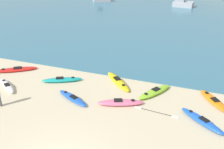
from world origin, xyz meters
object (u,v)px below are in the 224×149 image
object	(u,v)px
kayak_on_sand_1	(118,81)
loose_paddle	(156,112)
moored_boat_0	(183,4)
kayak_on_sand_2	(154,92)
kayak_on_sand_6	(213,100)
kayak_on_sand_4	(16,69)
kayak_on_sand_7	(7,86)
kayak_on_sand_3	(62,80)
kayak_on_sand_8	(72,98)
kayak_on_sand_0	(202,121)
kayak_on_sand_5	(120,103)

from	to	relation	value
kayak_on_sand_1	loose_paddle	distance (m)	4.48
moored_boat_0	kayak_on_sand_2	bearing A→B (deg)	-86.88
moored_boat_0	kayak_on_sand_6	bearing A→B (deg)	-79.87
kayak_on_sand_4	kayak_on_sand_7	distance (m)	2.87
kayak_on_sand_3	kayak_on_sand_8	size ratio (longest dim) A/B	1.05
kayak_on_sand_0	kayak_on_sand_4	size ratio (longest dim) A/B	0.84
kayak_on_sand_3	loose_paddle	world-z (taller)	kayak_on_sand_3
kayak_on_sand_6	moored_boat_0	distance (m)	31.51
kayak_on_sand_3	loose_paddle	xyz separation A→B (m)	(7.50, -1.61, -0.14)
loose_paddle	kayak_on_sand_1	bearing A→B (deg)	140.79
kayak_on_sand_4	kayak_on_sand_8	world-z (taller)	kayak_on_sand_8
kayak_on_sand_8	loose_paddle	bearing A→B (deg)	4.74
kayak_on_sand_5	kayak_on_sand_7	size ratio (longest dim) A/B	1.17
kayak_on_sand_5	kayak_on_sand_6	size ratio (longest dim) A/B	1.07
kayak_on_sand_0	loose_paddle	bearing A→B (deg)	176.36
kayak_on_sand_2	kayak_on_sand_6	bearing A→B (deg)	3.97
kayak_on_sand_5	kayak_on_sand_4	bearing A→B (deg)	168.83
kayak_on_sand_2	kayak_on_sand_4	bearing A→B (deg)	-178.93
kayak_on_sand_5	kayak_on_sand_0	bearing A→B (deg)	-2.60
kayak_on_sand_3	kayak_on_sand_8	world-z (taller)	kayak_on_sand_3
kayak_on_sand_0	kayak_on_sand_5	xyz separation A→B (m)	(-4.99, 0.23, 0.00)
kayak_on_sand_5	loose_paddle	size ratio (longest dim) A/B	1.07
kayak_on_sand_0	moored_boat_0	bearing A→B (deg)	98.36
kayak_on_sand_3	kayak_on_sand_5	xyz separation A→B (m)	(5.16, -1.55, 0.01)
kayak_on_sand_4	kayak_on_sand_8	xyz separation A→B (m)	(6.52, -2.43, 0.01)
kayak_on_sand_1	kayak_on_sand_3	bearing A→B (deg)	-163.09
kayak_on_sand_1	kayak_on_sand_5	xyz separation A→B (m)	(1.13, -2.77, 0.01)
kayak_on_sand_8	kayak_on_sand_2	bearing A→B (deg)	28.26
kayak_on_sand_2	kayak_on_sand_8	size ratio (longest dim) A/B	1.07
kayak_on_sand_2	loose_paddle	world-z (taller)	kayak_on_sand_2
kayak_on_sand_3	loose_paddle	distance (m)	7.67
kayak_on_sand_2	kayak_on_sand_1	bearing A→B (deg)	167.31
kayak_on_sand_1	kayak_on_sand_2	world-z (taller)	kayak_on_sand_2
kayak_on_sand_6	kayak_on_sand_2	bearing A→B (deg)	-176.03
kayak_on_sand_0	kayak_on_sand_1	size ratio (longest dim) A/B	0.94
kayak_on_sand_5	moored_boat_0	size ratio (longest dim) A/B	0.86
kayak_on_sand_4	kayak_on_sand_2	bearing A→B (deg)	1.07
moored_boat_0	loose_paddle	xyz separation A→B (m)	(2.30, -33.47, -0.54)
kayak_on_sand_1	kayak_on_sand_6	world-z (taller)	kayak_on_sand_1
kayak_on_sand_0	kayak_on_sand_7	bearing A→B (deg)	-178.18
kayak_on_sand_0	kayak_on_sand_8	distance (m)	8.16
kayak_on_sand_7	kayak_on_sand_3	bearing A→B (deg)	34.19
kayak_on_sand_1	kayak_on_sand_7	distance (m)	8.04
kayak_on_sand_1	kayak_on_sand_2	distance (m)	2.95
kayak_on_sand_1	kayak_on_sand_0	bearing A→B (deg)	-26.12
kayak_on_sand_7	kayak_on_sand_8	distance (m)	5.23
kayak_on_sand_1	kayak_on_sand_4	bearing A→B (deg)	-174.26
kayak_on_sand_0	kayak_on_sand_2	world-z (taller)	kayak_on_sand_0
kayak_on_sand_4	kayak_on_sand_3	bearing A→B (deg)	-4.59
kayak_on_sand_2	moored_boat_0	distance (m)	31.33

